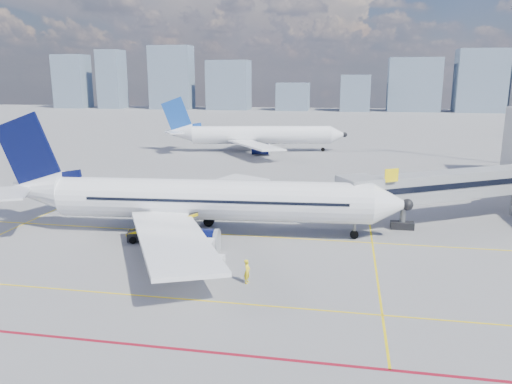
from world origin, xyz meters
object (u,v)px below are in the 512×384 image
ramp_worker (247,271)px  belt_loader (155,233)px  cargo_dolly (188,253)px  baggage_tug (211,258)px  main_aircraft (195,200)px  second_aircraft (254,135)px

ramp_worker → belt_loader: bearing=58.5°
cargo_dolly → belt_loader: (-5.04, 6.00, -0.55)m
belt_loader → ramp_worker: (9.96, -7.84, 0.20)m
baggage_tug → main_aircraft: bearing=114.2°
main_aircraft → belt_loader: main_aircraft is taller
second_aircraft → ramp_worker: size_ratio=20.45×
second_aircraft → baggage_tug: second_aircraft is taller
cargo_dolly → belt_loader: belt_loader is taller
second_aircraft → baggage_tug: 61.37m
second_aircraft → belt_loader: (1.46, -55.73, -2.55)m
baggage_tug → belt_loader: bearing=141.7°
main_aircraft → ramp_worker: (6.98, -10.51, -2.34)m
baggage_tug → ramp_worker: size_ratio=1.08×
cargo_dolly → ramp_worker: 5.27m
main_aircraft → cargo_dolly: size_ratio=9.04×
main_aircraft → ramp_worker: main_aircraft is taller
baggage_tug → cargo_dolly: (-1.48, -0.93, 0.60)m
main_aircraft → belt_loader: bearing=-142.3°
baggage_tug → cargo_dolly: 1.85m
main_aircraft → belt_loader: (-2.98, -2.67, -2.55)m
baggage_tug → ramp_worker: bearing=-39.3°
belt_loader → ramp_worker: size_ratio=3.71×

